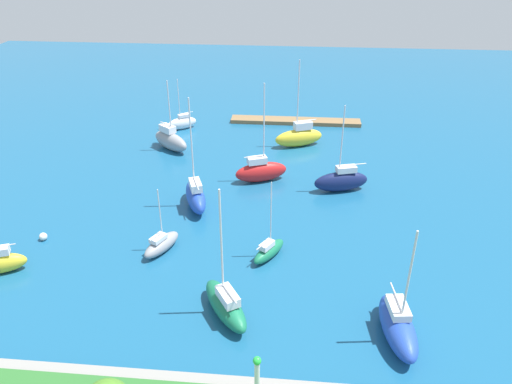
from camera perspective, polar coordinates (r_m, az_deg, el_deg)
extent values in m
plane|color=#19567F|center=(64.62, 0.63, 2.13)|extent=(160.00, 160.00, 0.00)
cube|color=olive|center=(82.51, 4.64, 8.28)|extent=(21.52, 2.74, 0.62)
cylinder|color=silver|center=(34.21, 0.13, -21.23)|extent=(0.36, 0.36, 3.20)
sphere|color=green|center=(32.82, 0.13, -19.15)|extent=(0.56, 0.56, 0.56)
ellipsoid|color=yellow|center=(73.00, 5.02, 6.35)|extent=(7.59, 4.75, 2.62)
cube|color=silver|center=(72.53, 5.52, 7.77)|extent=(2.92, 2.18, 1.13)
cylinder|color=silver|center=(70.71, 4.96, 11.15)|extent=(0.18, 0.18, 10.23)
cylinder|color=silver|center=(72.49, 5.95, 8.33)|extent=(2.82, 1.27, 0.14)
ellipsoid|color=#2347B2|center=(56.71, -7.09, -0.57)|extent=(4.33, 7.10, 2.70)
cube|color=silver|center=(55.38, -7.11, 0.80)|extent=(2.01, 2.73, 0.92)
cylinder|color=silver|center=(54.18, -7.56, 5.66)|extent=(0.16, 0.16, 10.39)
cylinder|color=silver|center=(54.41, -7.01, 1.00)|extent=(1.32, 3.17, 0.13)
ellipsoid|color=#19724C|center=(48.34, 1.53, -6.96)|extent=(3.60, 4.71, 1.34)
cube|color=silver|center=(47.54, 1.28, -6.24)|extent=(1.58, 1.87, 0.56)
cylinder|color=silver|center=(46.23, 1.76, -2.65)|extent=(0.11, 0.11, 6.93)
cylinder|color=silver|center=(46.92, 0.90, -6.12)|extent=(1.28, 2.03, 0.09)
ellipsoid|color=gray|center=(50.02, -10.98, -6.07)|extent=(3.52, 5.08, 1.52)
cube|color=silver|center=(49.24, -11.38, -5.34)|extent=(1.61, 1.99, 0.45)
cylinder|color=silver|center=(48.32, -11.17, -2.54)|extent=(0.12, 0.12, 5.41)
cylinder|color=silver|center=(48.88, -11.62, -5.11)|extent=(0.84, 1.65, 0.09)
ellipsoid|color=red|center=(62.27, 0.60, 2.37)|extent=(7.03, 4.34, 2.55)
cube|color=silver|center=(61.39, 0.13, 3.74)|extent=(2.71, 2.01, 0.86)
cylinder|color=silver|center=(59.82, 0.95, 7.91)|extent=(0.16, 0.16, 10.23)
cylinder|color=silver|center=(61.05, -0.24, 4.19)|extent=(2.43, 1.07, 0.13)
ellipsoid|color=white|center=(80.26, -8.66, 7.97)|extent=(4.83, 3.96, 1.95)
cube|color=silver|center=(79.98, -8.46, 8.84)|extent=(1.93, 1.71, 0.50)
cylinder|color=silver|center=(78.86, -9.05, 10.71)|extent=(0.12, 0.12, 6.23)
cylinder|color=silver|center=(80.01, -8.16, 9.17)|extent=(1.88, 1.34, 0.09)
ellipsoid|color=#141E4C|center=(60.80, 9.91, 1.23)|extent=(7.06, 3.70, 2.54)
cube|color=silver|center=(60.26, 10.53, 2.66)|extent=(2.67, 1.77, 0.75)
cylinder|color=silver|center=(58.40, 10.04, 6.01)|extent=(0.16, 0.16, 8.48)
cylinder|color=silver|center=(60.32, 11.29, 3.16)|extent=(3.29, 1.05, 0.13)
cylinder|color=silver|center=(50.96, -27.59, -5.60)|extent=(2.20, 0.92, 0.10)
ellipsoid|color=#2347B2|center=(41.24, 16.26, -14.93)|extent=(3.18, 7.46, 2.22)
cube|color=silver|center=(40.70, 16.31, -12.90)|extent=(1.71, 2.75, 0.66)
cylinder|color=silver|center=(37.71, 17.47, -9.55)|extent=(0.17, 0.17, 8.13)
cylinder|color=silver|center=(40.95, 16.11, -11.69)|extent=(0.52, 3.42, 0.14)
ellipsoid|color=#19724C|center=(41.78, -3.59, -13.11)|extent=(5.44, 6.93, 1.99)
cube|color=silver|center=(40.48, -3.33, -12.09)|extent=(2.37, 2.76, 0.82)
cylinder|color=silver|center=(38.38, -4.07, -6.17)|extent=(0.17, 0.17, 9.85)
cylinder|color=silver|center=(39.82, -3.10, -11.83)|extent=(1.53, 2.30, 0.13)
ellipsoid|color=gray|center=(72.64, -9.95, 5.89)|extent=(6.76, 6.08, 2.59)
cube|color=silver|center=(72.41, -10.33, 7.31)|extent=(2.76, 2.59, 0.99)
cylinder|color=silver|center=(70.58, -10.13, 9.70)|extent=(0.17, 0.17, 7.77)
cylinder|color=silver|center=(72.45, -10.53, 7.85)|extent=(2.01, 1.68, 0.13)
sphere|color=white|center=(55.56, -23.65, -4.80)|extent=(0.83, 0.83, 0.83)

